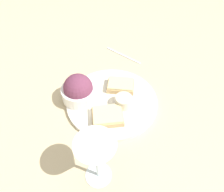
% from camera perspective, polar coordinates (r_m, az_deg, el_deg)
% --- Properties ---
extents(ground_plane, '(4.00, 4.00, 0.00)m').
position_cam_1_polar(ground_plane, '(0.75, -0.00, -1.72)').
color(ground_plane, '#C6B289').
extents(dinner_plate, '(0.31, 0.31, 0.01)m').
position_cam_1_polar(dinner_plate, '(0.74, -0.00, -1.38)').
color(dinner_plate, silver).
rests_on(dinner_plate, ground_plane).
extents(salad_bowl, '(0.11, 0.11, 0.10)m').
position_cam_1_polar(salad_bowl, '(0.72, -8.74, 1.50)').
color(salad_bowl, white).
rests_on(salad_bowl, dinner_plate).
extents(sauce_ramekin, '(0.05, 0.05, 0.04)m').
position_cam_1_polar(sauce_ramekin, '(0.71, 3.08, -1.30)').
color(sauce_ramekin, beige).
rests_on(sauce_ramekin, dinner_plate).
extents(cheese_toast_near, '(0.11, 0.10, 0.03)m').
position_cam_1_polar(cheese_toast_near, '(0.68, -1.58, -5.16)').
color(cheese_toast_near, tan).
rests_on(cheese_toast_near, dinner_plate).
extents(cheese_toast_far, '(0.10, 0.07, 0.03)m').
position_cam_1_polar(cheese_toast_far, '(0.76, 2.28, 2.78)').
color(cheese_toast_far, tan).
rests_on(cheese_toast_far, dinner_plate).
extents(wine_glass, '(0.09, 0.09, 0.17)m').
position_cam_1_polar(wine_glass, '(0.51, -4.20, -14.78)').
color(wine_glass, silver).
rests_on(wine_glass, ground_plane).
extents(fork, '(0.16, 0.09, 0.01)m').
position_cam_1_polar(fork, '(0.93, 3.21, 10.61)').
color(fork, silver).
rests_on(fork, ground_plane).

